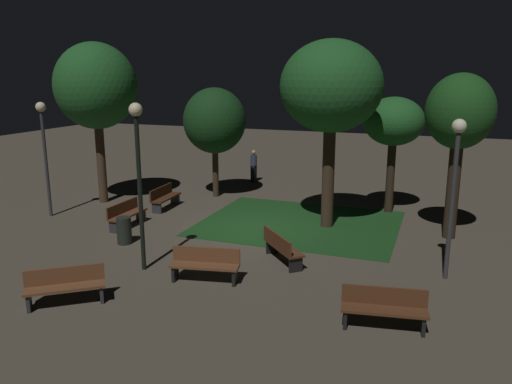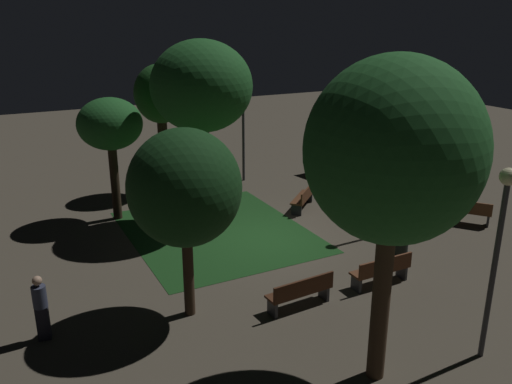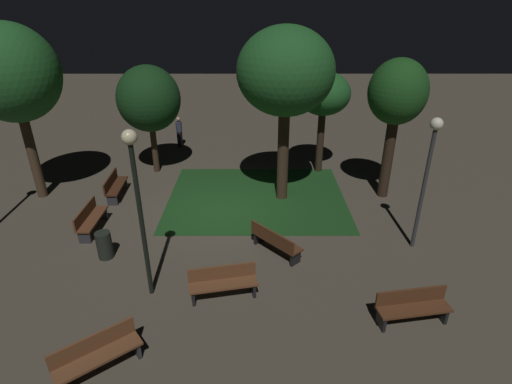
{
  "view_description": "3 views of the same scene",
  "coord_description": "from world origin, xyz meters",
  "px_view_note": "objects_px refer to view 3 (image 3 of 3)",
  "views": [
    {
      "loc": [
        15.77,
        6.03,
        5.33
      ],
      "look_at": [
        -0.07,
        0.12,
        1.32
      ],
      "focal_mm": 35.37,
      "sensor_mm": 36.0,
      "label": 1
    },
    {
      "loc": [
        -7.75,
        -14.24,
        7.08
      ],
      "look_at": [
        0.3,
        1.31,
        1.23
      ],
      "focal_mm": 36.82,
      "sensor_mm": 36.0,
      "label": 2
    },
    {
      "loc": [
        13.11,
        1.34,
        7.21
      ],
      "look_at": [
        0.55,
        1.35,
        1.09
      ],
      "focal_mm": 28.09,
      "sensor_mm": 36.0,
      "label": 3
    }
  ],
  "objects_px": {
    "bench_near_trees": "(115,185)",
    "bench_back_row": "(412,306)",
    "tree_left_canopy": "(12,74)",
    "bench_lawn_edge": "(97,354)",
    "tree_right_canopy": "(149,99)",
    "bench_front_right": "(90,218)",
    "bench_by_lamp": "(275,241)",
    "tree_back_right": "(324,95)",
    "lamp_post_plaza_east": "(429,162)",
    "tree_back_left": "(286,73)",
    "tree_near_wall": "(397,95)",
    "pedestrian": "(179,131)",
    "lamp_post_near_wall": "(137,189)",
    "trash_bin": "(104,245)",
    "bench_corner": "(223,281)"
  },
  "relations": [
    {
      "from": "bench_corner",
      "to": "lamp_post_near_wall",
      "type": "xyz_separation_m",
      "value": [
        -0.13,
        -1.96,
        2.63
      ]
    },
    {
      "from": "bench_near_trees",
      "to": "tree_back_left",
      "type": "height_order",
      "value": "tree_back_left"
    },
    {
      "from": "bench_by_lamp",
      "to": "lamp_post_near_wall",
      "type": "height_order",
      "value": "lamp_post_near_wall"
    },
    {
      "from": "tree_back_right",
      "to": "lamp_post_near_wall",
      "type": "height_order",
      "value": "lamp_post_near_wall"
    },
    {
      "from": "bench_near_trees",
      "to": "lamp_post_plaza_east",
      "type": "distance_m",
      "value": 11.5
    },
    {
      "from": "bench_lawn_edge",
      "to": "tree_right_canopy",
      "type": "height_order",
      "value": "tree_right_canopy"
    },
    {
      "from": "tree_near_wall",
      "to": "trash_bin",
      "type": "height_order",
      "value": "tree_near_wall"
    },
    {
      "from": "tree_near_wall",
      "to": "trash_bin",
      "type": "relative_size",
      "value": 6.14
    },
    {
      "from": "bench_near_trees",
      "to": "lamp_post_near_wall",
      "type": "distance_m",
      "value": 7.0
    },
    {
      "from": "bench_lawn_edge",
      "to": "tree_right_canopy",
      "type": "xyz_separation_m",
      "value": [
        -10.96,
        -1.21,
        2.83
      ]
    },
    {
      "from": "tree_back_left",
      "to": "tree_back_right",
      "type": "bearing_deg",
      "value": 146.1
    },
    {
      "from": "bench_front_right",
      "to": "lamp_post_near_wall",
      "type": "bearing_deg",
      "value": 40.87
    },
    {
      "from": "bench_back_row",
      "to": "bench_by_lamp",
      "type": "bearing_deg",
      "value": -131.96
    },
    {
      "from": "bench_lawn_edge",
      "to": "lamp_post_plaza_east",
      "type": "bearing_deg",
      "value": 119.62
    },
    {
      "from": "bench_near_trees",
      "to": "bench_back_row",
      "type": "distance_m",
      "value": 11.69
    },
    {
      "from": "pedestrian",
      "to": "bench_back_row",
      "type": "bearing_deg",
      "value": 31.3
    },
    {
      "from": "bench_front_right",
      "to": "tree_right_canopy",
      "type": "xyz_separation_m",
      "value": [
        -5.23,
        1.07,
        2.83
      ]
    },
    {
      "from": "bench_front_right",
      "to": "tree_near_wall",
      "type": "height_order",
      "value": "tree_near_wall"
    },
    {
      "from": "bench_front_right",
      "to": "tree_back_left",
      "type": "distance_m",
      "value": 8.34
    },
    {
      "from": "bench_near_trees",
      "to": "tree_back_left",
      "type": "xyz_separation_m",
      "value": [
        0.11,
        6.66,
        4.35
      ]
    },
    {
      "from": "tree_right_canopy",
      "to": "bench_lawn_edge",
      "type": "bearing_deg",
      "value": 6.28
    },
    {
      "from": "tree_back_right",
      "to": "tree_left_canopy",
      "type": "distance_m",
      "value": 11.83
    },
    {
      "from": "bench_back_row",
      "to": "tree_left_canopy",
      "type": "height_order",
      "value": "tree_left_canopy"
    },
    {
      "from": "tree_back_left",
      "to": "tree_near_wall",
      "type": "bearing_deg",
      "value": 92.55
    },
    {
      "from": "bench_front_right",
      "to": "bench_by_lamp",
      "type": "relative_size",
      "value": 1.09
    },
    {
      "from": "lamp_post_near_wall",
      "to": "trash_bin",
      "type": "height_order",
      "value": "lamp_post_near_wall"
    },
    {
      "from": "bench_back_row",
      "to": "lamp_post_near_wall",
      "type": "xyz_separation_m",
      "value": [
        -1.07,
        -6.63,
        2.63
      ]
    },
    {
      "from": "bench_near_trees",
      "to": "pedestrian",
      "type": "bearing_deg",
      "value": 165.19
    },
    {
      "from": "bench_front_right",
      "to": "bench_lawn_edge",
      "type": "xyz_separation_m",
      "value": [
        5.74,
        2.27,
        0.0
      ]
    },
    {
      "from": "tree_left_canopy",
      "to": "bench_front_right",
      "type": "bearing_deg",
      "value": 48.09
    },
    {
      "from": "bench_near_trees",
      "to": "tree_near_wall",
      "type": "height_order",
      "value": "tree_near_wall"
    },
    {
      "from": "lamp_post_plaza_east",
      "to": "lamp_post_near_wall",
      "type": "relative_size",
      "value": 0.92
    },
    {
      "from": "tree_near_wall",
      "to": "bench_corner",
      "type": "bearing_deg",
      "value": -44.6
    },
    {
      "from": "bench_near_trees",
      "to": "tree_right_canopy",
      "type": "xyz_separation_m",
      "value": [
        -2.6,
        1.07,
        2.83
      ]
    },
    {
      "from": "tree_left_canopy",
      "to": "lamp_post_near_wall",
      "type": "distance_m",
      "value": 8.4
    },
    {
      "from": "lamp_post_plaza_east",
      "to": "tree_right_canopy",
      "type": "bearing_deg",
      "value": -122.89
    },
    {
      "from": "tree_near_wall",
      "to": "bench_near_trees",
      "type": "bearing_deg",
      "value": -89.62
    },
    {
      "from": "lamp_post_plaza_east",
      "to": "tree_near_wall",
      "type": "bearing_deg",
      "value": 178.78
    },
    {
      "from": "bench_front_right",
      "to": "tree_back_left",
      "type": "height_order",
      "value": "tree_back_left"
    },
    {
      "from": "bench_by_lamp",
      "to": "tree_left_canopy",
      "type": "xyz_separation_m",
      "value": [
        -4.06,
        -9.17,
        4.29
      ]
    },
    {
      "from": "tree_back_left",
      "to": "trash_bin",
      "type": "height_order",
      "value": "tree_back_left"
    },
    {
      "from": "bench_corner",
      "to": "bench_lawn_edge",
      "type": "bearing_deg",
      "value": -46.24
    },
    {
      "from": "tree_near_wall",
      "to": "pedestrian",
      "type": "xyz_separation_m",
      "value": [
        -5.9,
        -9.15,
        -3.18
      ]
    },
    {
      "from": "bench_by_lamp",
      "to": "bench_back_row",
      "type": "xyz_separation_m",
      "value": [
        2.89,
        3.21,
        0.0
      ]
    },
    {
      "from": "bench_front_right",
      "to": "pedestrian",
      "type": "bearing_deg",
      "value": 169.6
    },
    {
      "from": "bench_by_lamp",
      "to": "tree_near_wall",
      "type": "bearing_deg",
      "value": 132.2
    },
    {
      "from": "tree_near_wall",
      "to": "lamp_post_near_wall",
      "type": "height_order",
      "value": "tree_near_wall"
    },
    {
      "from": "bench_near_trees",
      "to": "tree_left_canopy",
      "type": "distance_m",
      "value": 5.21
    },
    {
      "from": "tree_near_wall",
      "to": "pedestrian",
      "type": "bearing_deg",
      "value": -122.8
    },
    {
      "from": "bench_lawn_edge",
      "to": "bench_by_lamp",
      "type": "bearing_deg",
      "value": 137.78
    }
  ]
}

